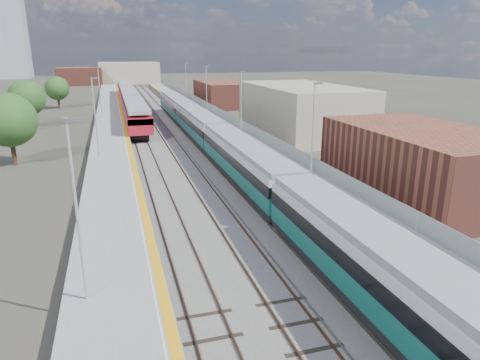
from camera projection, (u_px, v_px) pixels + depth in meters
name	position (u px, v px, depth m)	size (l,w,h in m)	color
ground	(179.00, 132.00, 59.27)	(320.00, 320.00, 0.00)	#47443A
ballast_bed	(161.00, 130.00, 60.94)	(10.50, 155.00, 0.06)	#565451
tracks	(163.00, 127.00, 62.62)	(8.96, 160.00, 0.17)	#4C3323
platform_right	(212.00, 124.00, 62.83)	(4.70, 155.00, 8.52)	slate
platform_left	(111.00, 129.00, 58.94)	(4.30, 155.00, 8.52)	slate
buildings	(76.00, 51.00, 132.54)	(72.00, 185.50, 40.00)	brown
green_train	(217.00, 139.00, 43.91)	(2.82, 78.57, 3.11)	black
red_train	(129.00, 99.00, 78.95)	(3.04, 61.58, 3.84)	black
tree_a	(9.00, 120.00, 41.06)	(5.23, 5.23, 7.08)	#382619
tree_b	(27.00, 98.00, 61.30)	(5.14, 5.14, 6.97)	#382619
tree_c	(57.00, 88.00, 82.77)	(4.53, 4.53, 6.14)	#382619
tree_d	(299.00, 94.00, 72.32)	(4.54, 4.54, 6.15)	#382619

